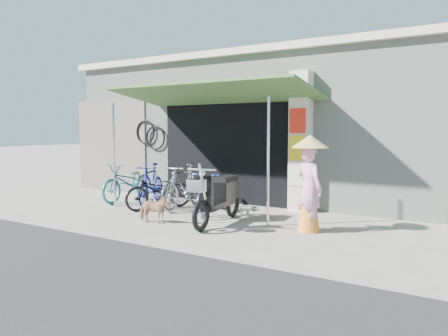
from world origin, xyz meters
The scene contains 13 objects.
ground centered at (0.00, 0.00, 0.00)m, with size 80.00×80.00×0.00m, color gray.
bicycle_shop centered at (0.00, 5.09, 1.83)m, with size 12.30×5.30×3.66m.
shop_pillar centered at (0.85, 2.45, 1.50)m, with size 0.42×0.44×3.00m.
awning centered at (-0.90, 1.63, 2.51)m, with size 4.60×1.88×2.72m.
neighbour_left centered at (-5.00, 2.59, 1.30)m, with size 2.60×0.06×2.60m, color #6B665B.
bike_teal centered at (-3.30, 1.51, 0.47)m, with size 0.63×1.80×0.95m, color #1A7176.
bike_blue centered at (-2.40, 1.32, 0.49)m, with size 0.46×1.62×0.98m, color navy.
bike_black centered at (-1.90, 1.02, 0.42)m, with size 0.56×1.62×0.85m, color black.
bike_silver centered at (-1.49, 1.38, 0.51)m, with size 0.48×1.68×1.01m, color #B2B3B7.
bike_navy centered at (-0.60, 1.25, 0.44)m, with size 0.59×1.69×0.89m, color navy.
street_dog centered at (-1.04, -0.19, 0.27)m, with size 0.29×0.63×0.54m, color tan.
moped centered at (0.03, 0.46, 0.50)m, with size 0.58×1.94×1.10m.
nun centered at (1.70, 0.73, 0.84)m, with size 0.65×0.64×1.67m.
Camera 1 is at (4.37, -6.38, 1.76)m, focal length 35.00 mm.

